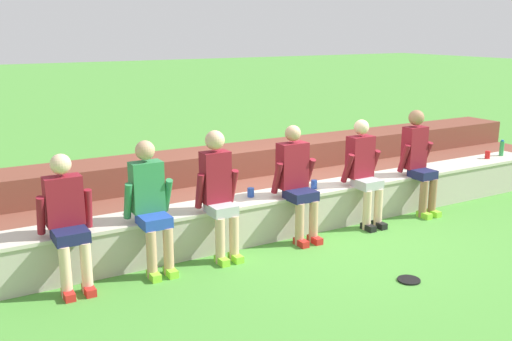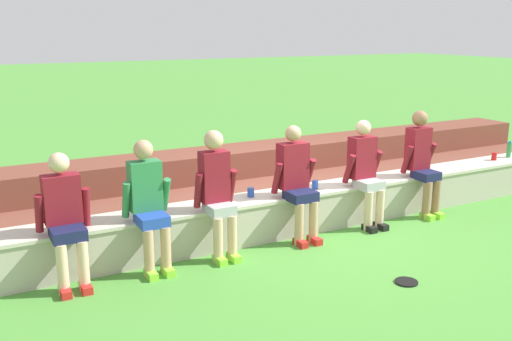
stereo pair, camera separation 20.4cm
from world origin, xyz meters
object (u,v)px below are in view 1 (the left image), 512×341
Objects in this scene: plastic_cup_right_end at (251,192)px; plastic_cup_middle at (314,184)px; frisbee at (409,280)px; person_far_left at (67,218)px; water_bottle_near_right at (502,148)px; water_bottle_mid_right at (422,161)px; person_right_of_center at (297,179)px; person_rightmost_edge at (418,158)px; plastic_cup_left_end at (488,155)px; person_left_of_center at (150,202)px; person_far_right at (364,170)px; person_center at (219,191)px.

plastic_cup_middle is at bearing -5.18° from plastic_cup_right_end.
plastic_cup_right_end reaches higher than frisbee.
person_far_left reaches higher than water_bottle_near_right.
person_far_left reaches higher than water_bottle_mid_right.
water_bottle_near_right is at bearing 3.84° from person_right_of_center.
water_bottle_near_right is 2.32× the size of plastic_cup_right_end.
plastic_cup_left_end is at bearing 7.96° from person_rightmost_edge.
plastic_cup_left_end is (6.70, 0.28, -0.15)m from person_far_left.
person_left_of_center is 5.40× the size of water_bottle_near_right.
plastic_cup_left_end is at bearing 3.78° from person_right_of_center.
plastic_cup_middle is (-0.65, 0.22, -0.17)m from person_far_right.
person_right_of_center is at bearing -176.16° from water_bottle_near_right.
person_far_right is 0.71m from plastic_cup_middle.
frisbee is at bearing -68.04° from plastic_cup_right_end.
person_far_right is 3.23m from water_bottle_near_right.
person_right_of_center is 1.07m from person_far_right.
plastic_cup_left_end is (3.48, 0.05, 0.01)m from plastic_cup_middle.
person_center is 1.03× the size of person_right_of_center.
person_center is at bearing -2.52° from person_left_of_center.
plastic_cup_right_end is at bearing 168.90° from person_far_right.
person_far_right is 12.53× the size of plastic_cup_middle.
person_right_of_center is 11.54× the size of plastic_cup_left_end.
person_center reaches higher than plastic_cup_middle.
person_rightmost_edge is 12.91× the size of plastic_cup_right_end.
person_left_of_center reaches higher than plastic_cup_left_end.
person_center is 3.20m from person_rightmost_edge.
person_right_of_center is at bearing 0.42° from person_far_left.
plastic_cup_middle is at bearing 5.58° from person_left_of_center.
frisbee is at bearing -36.90° from person_left_of_center.
person_right_of_center is at bearing -153.52° from plastic_cup_middle.
person_rightmost_edge is (2.09, 0.00, 0.02)m from person_right_of_center.
person_far_right is 5.79× the size of water_bottle_mid_right.
person_far_left reaches higher than frisbee.
plastic_cup_left_end is at bearing 2.71° from person_left_of_center.
plastic_cup_right_end is at bearing -179.99° from water_bottle_mid_right.
plastic_cup_left_end reaches higher than plastic_cup_right_end.
person_center is 5.02m from plastic_cup_left_end.
water_bottle_near_right is 3.86m from plastic_cup_middle.
frisbee is (-1.78, -1.69, -0.78)m from person_rightmost_edge.
person_center is 13.02× the size of plastic_cup_middle.
plastic_cup_middle reaches higher than frisbee.
person_left_of_center is 0.81m from person_center.
plastic_cup_middle is (0.42, 0.21, -0.17)m from person_right_of_center.
person_rightmost_edge is 2.60m from plastic_cup_right_end.
plastic_cup_middle is at bearing 161.00° from person_far_right.
water_bottle_mid_right is 2.95m from plastic_cup_right_end.
person_left_of_center reaches higher than person_far_right.
person_far_left is at bearing -172.24° from plastic_cup_right_end.
person_far_left is 5.63× the size of water_bottle_mid_right.
person_right_of_center reaches higher than plastic_cup_middle.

